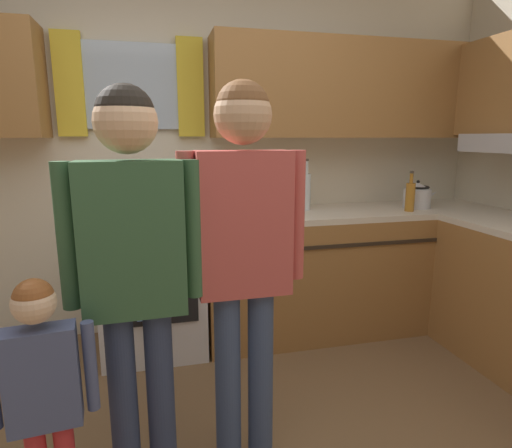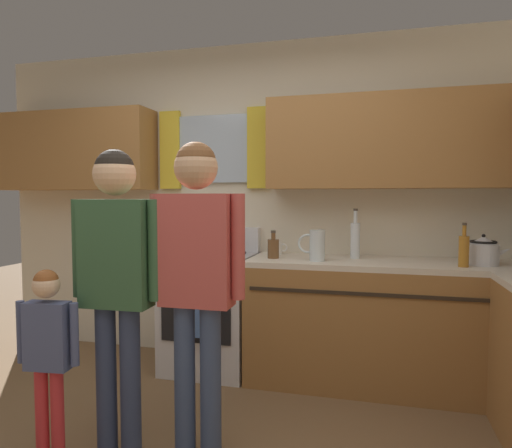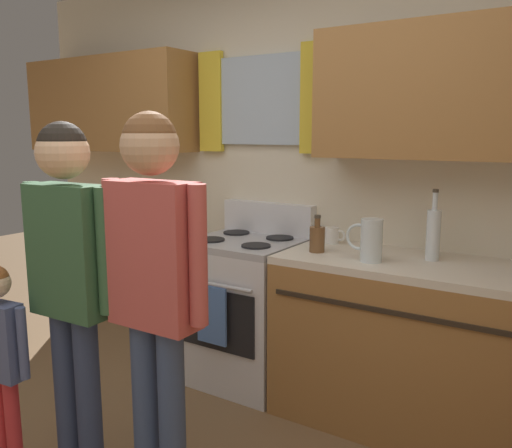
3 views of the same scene
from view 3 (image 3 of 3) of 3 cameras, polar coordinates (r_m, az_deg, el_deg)
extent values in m
cube|color=beige|center=(3.38, 5.75, 5.55)|extent=(4.60, 0.10, 2.60)
cube|color=silver|center=(3.47, 0.51, 13.16)|extent=(0.60, 0.03, 0.56)
cube|color=yellow|center=(3.69, -4.83, 12.93)|extent=(0.18, 0.04, 0.66)
cube|color=yellow|center=(3.28, 6.34, 13.31)|extent=(0.18, 0.04, 0.66)
cube|color=#9E6B38|center=(4.18, -15.59, 12.24)|extent=(1.46, 0.32, 0.67)
cube|color=#9E6B38|center=(2.89, 24.26, -13.86)|extent=(2.20, 0.62, 0.86)
cube|color=beige|center=(2.75, 24.92, -5.20)|extent=(2.20, 0.62, 0.04)
cube|color=#2D2319|center=(2.49, 23.61, -10.43)|extent=(2.08, 0.01, 0.02)
cube|color=silver|center=(3.37, -1.10, -9.54)|extent=(0.65, 0.62, 0.86)
cube|color=black|center=(3.12, -4.38, -10.26)|extent=(0.53, 0.01, 0.36)
cylinder|color=#ADADB2|center=(3.03, -4.72, -6.48)|extent=(0.53, 0.02, 0.02)
cube|color=#ADADB2|center=(3.25, -1.13, -2.04)|extent=(0.65, 0.62, 0.04)
cube|color=silver|center=(3.46, 1.36, 0.68)|extent=(0.65, 0.08, 0.20)
cylinder|color=black|center=(3.23, -4.88, -1.70)|extent=(0.17, 0.17, 0.01)
cylinder|color=black|center=(3.05, 0.00, -2.36)|extent=(0.17, 0.17, 0.01)
cylinder|color=black|center=(3.45, -2.12, -0.94)|extent=(0.17, 0.17, 0.01)
cylinder|color=black|center=(3.28, 2.58, -1.52)|extent=(0.17, 0.17, 0.01)
cube|color=#4C72B7|center=(3.08, -4.79, -9.74)|extent=(0.20, 0.02, 0.34)
cylinder|color=silver|center=(2.85, 18.53, -1.17)|extent=(0.07, 0.07, 0.26)
cylinder|color=silver|center=(2.83, 18.72, 2.33)|extent=(0.03, 0.03, 0.09)
cylinder|color=#3F382D|center=(2.82, 18.78, 3.41)|extent=(0.03, 0.03, 0.02)
cylinder|color=brown|center=(2.92, 6.59, -1.66)|extent=(0.08, 0.08, 0.14)
cylinder|color=brown|center=(2.91, 6.63, 0.17)|extent=(0.03, 0.03, 0.05)
cylinder|color=#3F382D|center=(2.90, 6.64, 0.80)|extent=(0.04, 0.04, 0.02)
cylinder|color=white|center=(3.17, 8.20, -1.22)|extent=(0.08, 0.08, 0.09)
torus|color=white|center=(3.15, 9.06, -1.23)|extent=(0.07, 0.01, 0.07)
cylinder|color=silver|center=(2.74, 12.32, -1.73)|extent=(0.11, 0.11, 0.22)
torus|color=silver|center=(2.76, 10.99, -1.36)|extent=(0.14, 0.02, 0.14)
cylinder|color=#2D3856|center=(2.52, -17.54, -17.98)|extent=(0.11, 0.11, 0.78)
cylinder|color=#2D3856|center=(2.61, -19.66, -17.02)|extent=(0.11, 0.11, 0.78)
cube|color=#335938|center=(2.34, -19.51, -2.72)|extent=(0.36, 0.17, 0.56)
cylinder|color=#335938|center=(2.18, -15.92, -2.84)|extent=(0.07, 0.07, 0.51)
cylinder|color=#335938|center=(2.50, -22.70, -1.62)|extent=(0.07, 0.07, 0.51)
sphere|color=#DBAD84|center=(2.29, -20.09, 7.22)|extent=(0.22, 0.22, 0.22)
sphere|color=black|center=(2.29, -20.13, 7.90)|extent=(0.20, 0.20, 0.20)
cylinder|color=#38476B|center=(2.28, -9.00, -20.46)|extent=(0.11, 0.11, 0.80)
cylinder|color=#38476B|center=(2.37, -11.74, -19.37)|extent=(0.11, 0.11, 0.80)
cube|color=#BF4C47|center=(2.08, -10.98, -3.26)|extent=(0.37, 0.16, 0.57)
cylinder|color=#BF4C47|center=(1.93, -6.25, -3.43)|extent=(0.07, 0.07, 0.52)
cylinder|color=#BF4C47|center=(2.22, -15.11, -1.96)|extent=(0.07, 0.07, 0.52)
sphere|color=tan|center=(2.02, -11.36, 8.23)|extent=(0.22, 0.22, 0.22)
sphere|color=brown|center=(2.02, -11.39, 9.00)|extent=(0.20, 0.20, 0.20)
cylinder|color=red|center=(2.75, -24.63, -19.53)|extent=(0.07, 0.07, 0.48)
cylinder|color=red|center=(2.81, -25.79, -18.95)|extent=(0.07, 0.07, 0.48)
cube|color=#47517A|center=(2.61, -25.89, -11.22)|extent=(0.23, 0.12, 0.34)
cylinder|color=#47517A|center=(2.50, -23.81, -11.68)|extent=(0.04, 0.04, 0.32)
camera|label=1|loc=(1.75, -61.04, 0.49)|focal=29.50mm
camera|label=2|loc=(0.87, -105.53, -15.71)|focal=31.71mm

